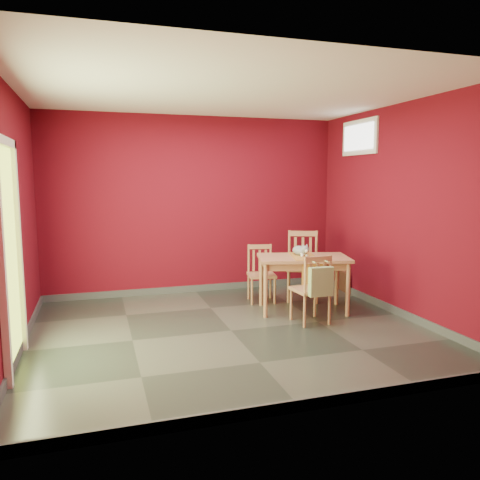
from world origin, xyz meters
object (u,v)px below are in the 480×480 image
object	(u,v)px
chair_far_left	(261,273)
picture_frame	(343,281)
dining_table	(303,263)
cat	(300,249)
chair_near	(312,288)
tote_bag	(321,281)
chair_far_right	(303,265)

from	to	relation	value
chair_far_left	picture_frame	size ratio (longest dim) A/B	2.26
dining_table	cat	distance (m)	0.21
chair_near	picture_frame	xyz separation A→B (m)	(1.16, 1.28, -0.26)
dining_table	chair_far_left	distance (m)	0.77
tote_bag	cat	bearing A→B (deg)	82.44
dining_table	picture_frame	size ratio (longest dim) A/B	3.66
picture_frame	dining_table	bearing A→B (deg)	-143.94
chair_near	chair_far_right	bearing A→B (deg)	70.77
chair_far_left	chair_far_right	world-z (taller)	chair_far_right
chair_far_right	chair_near	bearing A→B (deg)	-109.23
chair_far_right	picture_frame	world-z (taller)	chair_far_right
tote_bag	dining_table	bearing A→B (deg)	81.20
chair_near	picture_frame	size ratio (longest dim) A/B	2.38
chair_far_left	picture_frame	world-z (taller)	chair_far_left
cat	dining_table	bearing A→B (deg)	-92.58
cat	picture_frame	distance (m)	1.39
chair_far_left	chair_far_right	distance (m)	0.63
chair_far_right	cat	bearing A→B (deg)	-119.06
chair_far_left	chair_far_right	xyz separation A→B (m)	(0.62, -0.08, 0.09)
chair_far_left	chair_near	distance (m)	1.19
dining_table	chair_far_right	xyz separation A→B (m)	(0.26, 0.57, -0.14)
dining_table	cat	bearing A→B (deg)	91.79
chair_far_right	chair_near	world-z (taller)	chair_far_right
chair_far_right	picture_frame	distance (m)	0.87
dining_table	chair_near	world-z (taller)	chair_near
tote_bag	chair_far_left	bearing A→B (deg)	100.21
chair_far_left	chair_near	world-z (taller)	chair_near
chair_far_left	tote_bag	world-z (taller)	chair_far_left
chair_near	cat	distance (m)	0.74
dining_table	picture_frame	distance (m)	1.37
dining_table	chair_far_right	bearing A→B (deg)	65.59
cat	picture_frame	bearing A→B (deg)	27.91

